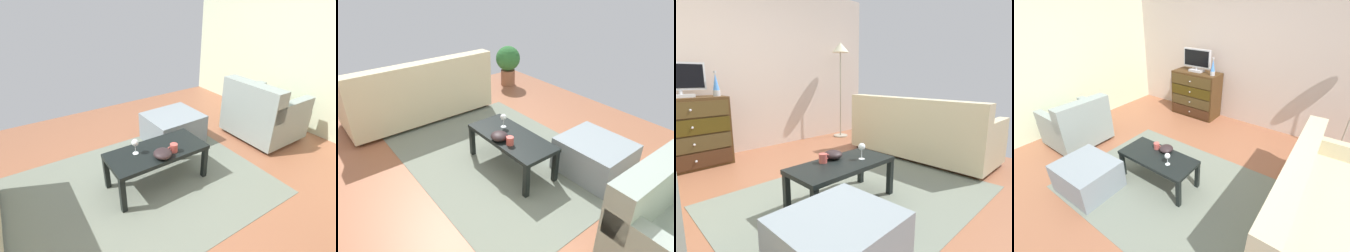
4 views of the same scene
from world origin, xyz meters
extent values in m
cube|color=#94593E|center=(0.00, 0.00, -0.03)|extent=(5.41, 4.86, 0.05)
cube|color=slate|center=(0.20, -0.20, 0.00)|extent=(2.60, 1.90, 0.01)
cube|color=black|center=(-0.47, 0.01, 0.18)|extent=(0.05, 0.05, 0.36)
cube|color=black|center=(0.48, 0.01, 0.18)|extent=(0.05, 0.05, 0.36)
cube|color=black|center=(-0.47, -0.38, 0.18)|extent=(0.05, 0.05, 0.36)
cube|color=black|center=(0.48, -0.38, 0.18)|extent=(0.05, 0.05, 0.36)
cube|color=black|center=(0.00, -0.19, 0.38)|extent=(1.00, 0.46, 0.04)
cylinder|color=silver|center=(0.21, -0.24, 0.40)|extent=(0.06, 0.06, 0.00)
cylinder|color=silver|center=(0.21, -0.24, 0.45)|extent=(0.01, 0.01, 0.09)
sphere|color=silver|center=(0.21, -0.24, 0.52)|extent=(0.07, 0.07, 0.07)
cylinder|color=#BE5048|center=(-0.12, -0.07, 0.44)|extent=(0.08, 0.08, 0.08)
torus|color=#BE5048|center=(-0.07, -0.07, 0.44)|extent=(0.05, 0.01, 0.05)
ellipsoid|color=#2B2021|center=(0.02, -0.04, 0.44)|extent=(0.18, 0.18, 0.08)
cylinder|color=#332319|center=(2.20, -0.87, 0.03)|extent=(0.05, 0.05, 0.05)
cylinder|color=#332319|center=(2.20, 1.01, 0.03)|extent=(0.05, 0.05, 0.05)
cylinder|color=#332319|center=(1.51, -0.87, 0.03)|extent=(0.05, 0.05, 0.05)
cylinder|color=#332319|center=(1.51, 1.01, 0.03)|extent=(0.05, 0.05, 0.05)
cube|color=beige|center=(1.85, 0.07, 0.25)|extent=(0.85, 2.04, 0.40)
cube|color=beige|center=(1.53, 0.07, 0.67)|extent=(0.20, 2.04, 0.43)
cube|color=beige|center=(1.85, -0.89, 0.55)|extent=(0.81, 0.12, 0.20)
cube|color=beige|center=(1.85, 1.03, 0.55)|extent=(0.81, 0.12, 0.20)
cylinder|color=#332319|center=(-1.43, -0.61, 0.03)|extent=(0.05, 0.05, 0.05)
cube|color=gray|center=(-1.45, -0.26, 0.62)|extent=(0.20, 0.86, 0.39)
cube|color=gray|center=(-0.62, -0.82, 0.19)|extent=(0.71, 0.62, 0.38)
cylinder|color=brown|center=(2.05, -1.78, 0.14)|extent=(0.26, 0.26, 0.28)
sphere|color=#2D6B33|center=(2.05, -1.78, 0.50)|extent=(0.44, 0.44, 0.44)
camera|label=1|loc=(1.09, 1.69, 1.78)|focal=27.24mm
camera|label=2|loc=(-2.09, 1.54, 1.99)|focal=31.65mm
camera|label=3|loc=(-1.54, -1.81, 1.18)|focal=27.38mm
camera|label=4|loc=(1.63, -1.89, 2.09)|focal=24.13mm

